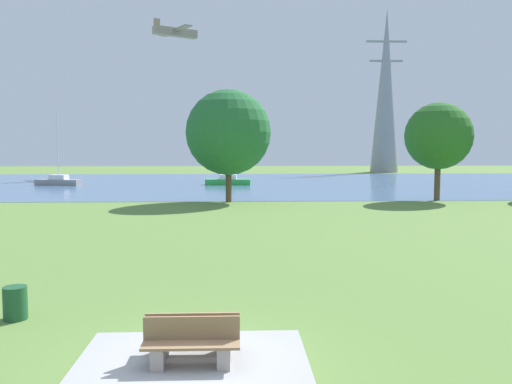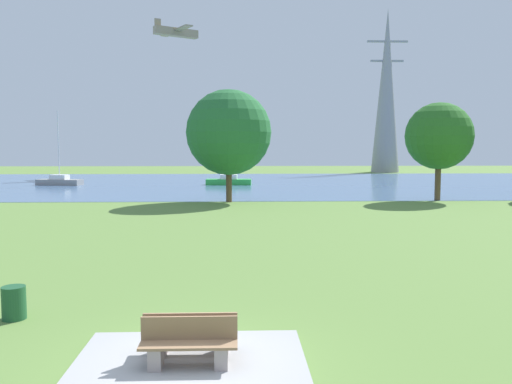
% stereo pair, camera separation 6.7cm
% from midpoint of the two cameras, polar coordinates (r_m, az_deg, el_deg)
% --- Properties ---
extents(ground_plane, '(160.00, 160.00, 0.00)m').
position_cam_midpoint_polar(ground_plane, '(32.17, -3.68, -2.52)').
color(ground_plane, olive).
extents(concrete_pad, '(4.40, 3.20, 0.10)m').
position_cam_midpoint_polar(concrete_pad, '(10.74, -6.95, -17.61)').
color(concrete_pad, '#A1A1A1').
rests_on(concrete_pad, ground).
extents(bench_facing_water, '(1.80, 0.48, 0.89)m').
position_cam_midpoint_polar(bench_facing_water, '(10.84, -6.86, -15.02)').
color(bench_facing_water, '#A4938E').
rests_on(bench_facing_water, concrete_pad).
extents(bench_facing_inland, '(1.80, 0.48, 0.89)m').
position_cam_midpoint_polar(bench_facing_inland, '(10.34, -7.11, -16.04)').
color(bench_facing_inland, '#A4938E').
rests_on(bench_facing_inland, concrete_pad).
extents(litter_bin, '(0.56, 0.56, 0.80)m').
position_cam_midpoint_polar(litter_bin, '(14.36, -24.37, -10.71)').
color(litter_bin, '#1E512D').
rests_on(litter_bin, ground).
extents(water_surface, '(140.00, 40.00, 0.02)m').
position_cam_midpoint_polar(water_surface, '(60.04, -2.97, 0.95)').
color(water_surface, '#4C6F9B').
rests_on(water_surface, ground).
extents(sailboat_green, '(4.88, 1.78, 7.15)m').
position_cam_midpoint_polar(sailboat_green, '(57.45, -3.02, 1.22)').
color(sailboat_green, green).
rests_on(sailboat_green, water_surface).
extents(sailboat_gray, '(5.01, 2.51, 7.89)m').
position_cam_midpoint_polar(sailboat_gray, '(60.63, -20.28, 1.13)').
color(sailboat_gray, gray).
rests_on(sailboat_gray, water_surface).
extents(tree_mid_shore, '(6.31, 6.31, 8.32)m').
position_cam_midpoint_polar(tree_mid_shore, '(39.73, -3.01, 6.35)').
color(tree_mid_shore, brown).
rests_on(tree_mid_shore, ground).
extents(tree_west_near, '(5.07, 5.07, 7.46)m').
position_cam_midpoint_polar(tree_west_near, '(43.10, 18.82, 5.65)').
color(tree_west_near, brown).
rests_on(tree_west_near, ground).
extents(electricity_pylon, '(6.40, 4.40, 25.60)m').
position_cam_midpoint_polar(electricity_pylon, '(88.32, 13.60, 10.40)').
color(electricity_pylon, gray).
rests_on(electricity_pylon, ground).
extents(light_aircraft, '(6.04, 7.75, 2.10)m').
position_cam_midpoint_polar(light_aircraft, '(78.52, -8.65, 16.49)').
color(light_aircraft, gray).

